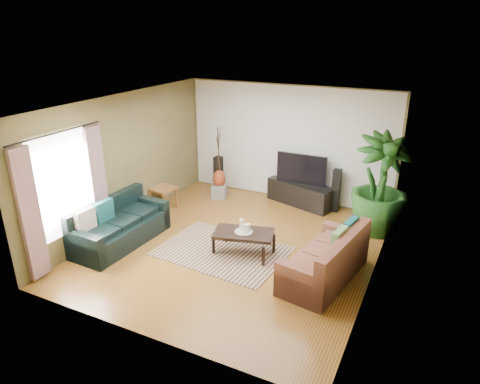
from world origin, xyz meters
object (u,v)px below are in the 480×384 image
Objects in this scene: tv_stand at (300,194)px; potted_plant at (380,185)px; speaker_right at (336,190)px; coffee_table at (244,243)px; sofa_right at (325,256)px; television at (301,169)px; pedestal at (219,191)px; sofa_left at (120,223)px; speaker_left at (218,175)px; side_table at (164,198)px; vase at (219,179)px.

potted_plant is (1.81, -0.64, 0.74)m from tv_stand.
coffee_table is at bearing -113.82° from speaker_right.
sofa_right is 3.15m from television.
sofa_right is at bearing -35.99° from pedestal.
speaker_right is at bearing 53.79° from coffee_table.
sofa_right is at bearing -21.34° from coffee_table.
speaker_right reaches higher than sofa_left.
sofa_left is 2.03× the size of speaker_right.
television reaches higher than sofa_left.
tv_stand is 1.63× the size of speaker_right.
sofa_left is at bearing -101.95° from pedestal.
coffee_table is 0.92× the size of television.
speaker_left is (-2.03, -0.23, -0.40)m from television.
sofa_left is 1.70m from side_table.
television is 3.20m from side_table.
vase is at bearing -166.18° from television.
television is (0.19, 2.65, 0.65)m from coffee_table.
tv_stand is 1.94m from pedestal.
television reaches higher than sofa_right.
speaker_right is 1.29m from potted_plant.
pedestal is (0.60, 2.84, -0.26)m from sofa_left.
television is 1.22× the size of speaker_left.
vase is at bearing -173.10° from speaker_right.
sofa_right is 4.26m from speaker_left.
tv_stand is at bearing 11.77° from speaker_left.
potted_plant is (3.85, -0.42, 0.53)m from speaker_left.
coffee_table is (2.29, 0.66, -0.21)m from sofa_left.
television is at bearing -34.46° from sofa_left.
sofa_left is 2.39m from coffee_table.
speaker_left is at bearing 173.83° from potted_plant.
speaker_left is (0.45, 3.08, 0.05)m from sofa_left.
sofa_left reaches higher than vase.
potted_plant is at bearing -55.74° from sofa_left.
tv_stand is 1.36× the size of television.
tv_stand is at bearing 70.62° from coffee_table.
potted_plant is at bearing 12.28° from side_table.
coffee_table is 3.05m from speaker_left.
pedestal is (-1.88, -0.46, -0.70)m from television.
speaker_left reaches higher than sofa_right.
television reaches higher than coffee_table.
side_table is at bearing -158.02° from speaker_right.
tv_stand is 0.79× the size of potted_plant.
sofa_left is 2.92m from pedestal.
potted_plant is (0.46, 2.17, 0.58)m from sofa_right.
speaker_right is (0.82, 0.00, 0.22)m from tv_stand.
tv_stand is 3.14m from side_table.
vase reaches higher than tv_stand.
sofa_right is at bearing -35.99° from vase.
potted_plant is at bearing -35.76° from speaker_right.
potted_plant is at bearing 29.77° from coffee_table.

